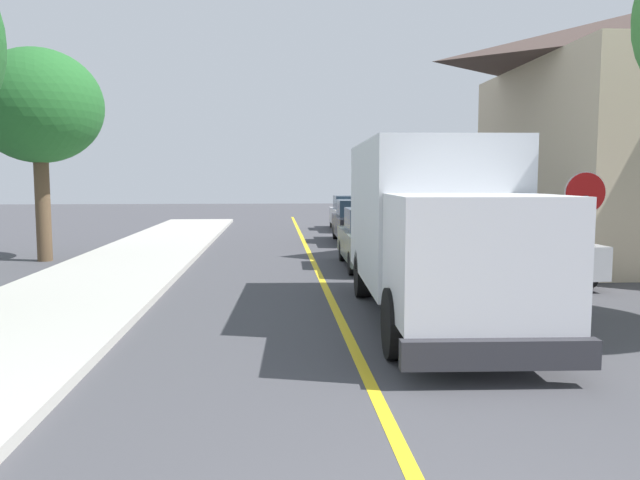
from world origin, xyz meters
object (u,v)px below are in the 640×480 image
object	(u,v)px
parked_car_mid	(358,222)
box_truck	(433,221)
parked_car_far	(351,214)
street_tree_down_block	(39,107)
stop_sign	(585,214)
parked_van_across	(529,248)
parked_car_near	(375,240)

from	to	relation	value
parked_car_mid	box_truck	bearing A→B (deg)	-92.02
parked_car_far	street_tree_down_block	world-z (taller)	street_tree_down_block
stop_sign	street_tree_down_block	size ratio (longest dim) A/B	0.41
parked_car_mid	parked_van_across	world-z (taller)	same
parked_car_mid	parked_car_far	distance (m)	6.06
box_truck	parked_car_near	bearing A→B (deg)	89.86
parked_car_near	street_tree_down_block	xyz separation A→B (m)	(-9.89, 2.06, 3.86)
parked_car_far	parked_van_across	distance (m)	15.56
parked_car_near	parked_car_far	size ratio (longest dim) A/B	1.00
street_tree_down_block	stop_sign	bearing A→B (deg)	-32.59
parked_car_far	street_tree_down_block	distance (m)	15.84
parked_car_near	stop_sign	bearing A→B (deg)	-64.34
box_truck	parked_van_across	xyz separation A→B (m)	(3.53, 4.07, -0.97)
parked_van_across	parked_car_near	bearing A→B (deg)	146.29
parked_van_across	stop_sign	world-z (taller)	stop_sign
box_truck	parked_car_far	world-z (taller)	box_truck
parked_car_mid	street_tree_down_block	xyz separation A→B (m)	(-10.34, -4.90, 3.86)
box_truck	parked_van_across	world-z (taller)	box_truck
parked_car_mid	stop_sign	bearing A→B (deg)	-79.21
parked_car_far	stop_sign	bearing A→B (deg)	-83.89
box_truck	parked_car_mid	world-z (taller)	box_truck
box_truck	street_tree_down_block	distance (m)	13.33
parked_car_mid	parked_car_far	size ratio (longest dim) A/B	1.01
stop_sign	street_tree_down_block	world-z (taller)	street_tree_down_block
stop_sign	box_truck	bearing A→B (deg)	-174.88
box_truck	parked_car_mid	distance (m)	13.42
box_truck	stop_sign	size ratio (longest dim) A/B	2.74
parked_car_near	parked_van_across	distance (m)	4.23
parked_car_far	parked_van_across	xyz separation A→B (m)	(2.61, -15.34, 0.00)
parked_car_far	stop_sign	world-z (taller)	stop_sign
parked_car_far	street_tree_down_block	xyz separation A→B (m)	(-10.79, -10.94, 3.86)
stop_sign	parked_car_near	bearing A→B (deg)	115.66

